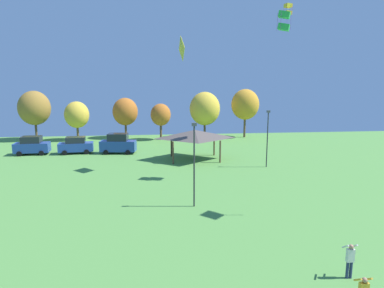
{
  "coord_description": "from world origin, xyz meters",
  "views": [
    {
      "loc": [
        -0.62,
        -0.38,
        9.28
      ],
      "look_at": [
        0.99,
        14.44,
        6.56
      ],
      "focal_mm": 32.0,
      "sensor_mm": 36.0,
      "label": 1
    }
  ],
  "objects_px": {
    "treeline_tree_1": "(77,115)",
    "treeline_tree_4": "(205,109)",
    "light_post_1": "(194,160)",
    "treeline_tree_2": "(125,112)",
    "light_post_0": "(267,135)",
    "kite_flying_0": "(182,49)",
    "kite_flying_3": "(284,21)",
    "park_pavilion": "(195,134)",
    "parked_car_leftmost": "(32,146)",
    "treeline_tree_0": "(34,108)",
    "treeline_tree_3": "(161,115)",
    "treeline_tree_5": "(245,105)",
    "parked_car_second_from_left": "(76,145)",
    "person_standing_near_foreground": "(350,259)",
    "kite_flying_5": "(288,9)",
    "parked_car_third_from_left": "(118,144)"
  },
  "relations": [
    {
      "from": "park_pavilion",
      "to": "treeline_tree_5",
      "type": "height_order",
      "value": "treeline_tree_5"
    },
    {
      "from": "person_standing_near_foreground",
      "to": "parked_car_leftmost",
      "type": "distance_m",
      "value": 39.93
    },
    {
      "from": "parked_car_leftmost",
      "to": "treeline_tree_0",
      "type": "xyz_separation_m",
      "value": [
        -3.23,
        11.67,
        3.97
      ]
    },
    {
      "from": "treeline_tree_4",
      "to": "parked_car_second_from_left",
      "type": "bearing_deg",
      "value": -149.49
    },
    {
      "from": "treeline_tree_3",
      "to": "treeline_tree_5",
      "type": "distance_m",
      "value": 14.24
    },
    {
      "from": "kite_flying_5",
      "to": "treeline_tree_4",
      "type": "height_order",
      "value": "kite_flying_5"
    },
    {
      "from": "treeline_tree_1",
      "to": "treeline_tree_3",
      "type": "xyz_separation_m",
      "value": [
        13.31,
        -1.04,
        -0.04
      ]
    },
    {
      "from": "kite_flying_0",
      "to": "treeline_tree_2",
      "type": "distance_m",
      "value": 25.09
    },
    {
      "from": "kite_flying_5",
      "to": "parked_car_leftmost",
      "type": "distance_m",
      "value": 35.06
    },
    {
      "from": "treeline_tree_0",
      "to": "treeline_tree_4",
      "type": "height_order",
      "value": "treeline_tree_0"
    },
    {
      "from": "light_post_0",
      "to": "treeline_tree_5",
      "type": "height_order",
      "value": "treeline_tree_5"
    },
    {
      "from": "person_standing_near_foreground",
      "to": "light_post_1",
      "type": "relative_size",
      "value": 0.28
    },
    {
      "from": "kite_flying_3",
      "to": "person_standing_near_foreground",
      "type": "bearing_deg",
      "value": -98.6
    },
    {
      "from": "light_post_0",
      "to": "treeline_tree_0",
      "type": "bearing_deg",
      "value": 145.66
    },
    {
      "from": "treeline_tree_2",
      "to": "treeline_tree_4",
      "type": "xyz_separation_m",
      "value": [
        13.14,
        -1.23,
        0.49
      ]
    },
    {
      "from": "light_post_1",
      "to": "person_standing_near_foreground",
      "type": "bearing_deg",
      "value": -58.71
    },
    {
      "from": "kite_flying_3",
      "to": "light_post_0",
      "type": "height_order",
      "value": "kite_flying_3"
    },
    {
      "from": "parked_car_leftmost",
      "to": "treeline_tree_0",
      "type": "distance_m",
      "value": 12.74
    },
    {
      "from": "light_post_0",
      "to": "treeline_tree_4",
      "type": "xyz_separation_m",
      "value": [
        -3.88,
        20.69,
        1.34
      ]
    },
    {
      "from": "light_post_1",
      "to": "treeline_tree_1",
      "type": "relative_size",
      "value": 1.02
    },
    {
      "from": "light_post_0",
      "to": "treeline_tree_1",
      "type": "relative_size",
      "value": 1.01
    },
    {
      "from": "park_pavilion",
      "to": "treeline_tree_4",
      "type": "relative_size",
      "value": 0.92
    },
    {
      "from": "light_post_0",
      "to": "treeline_tree_0",
      "type": "xyz_separation_m",
      "value": [
        -31.22,
        21.33,
        1.62
      ]
    },
    {
      "from": "treeline_tree_3",
      "to": "treeline_tree_5",
      "type": "bearing_deg",
      "value": 4.29
    },
    {
      "from": "light_post_0",
      "to": "treeline_tree_2",
      "type": "bearing_deg",
      "value": 127.83
    },
    {
      "from": "parked_car_third_from_left",
      "to": "treeline_tree_0",
      "type": "bearing_deg",
      "value": 146.0
    },
    {
      "from": "parked_car_leftmost",
      "to": "parked_car_second_from_left",
      "type": "relative_size",
      "value": 0.96
    },
    {
      "from": "treeline_tree_2",
      "to": "parked_car_leftmost",
      "type": "bearing_deg",
      "value": -131.81
    },
    {
      "from": "treeline_tree_1",
      "to": "treeline_tree_3",
      "type": "relative_size",
      "value": 1.06
    },
    {
      "from": "light_post_1",
      "to": "treeline_tree_3",
      "type": "bearing_deg",
      "value": 93.57
    },
    {
      "from": "parked_car_third_from_left",
      "to": "kite_flying_5",
      "type": "bearing_deg",
      "value": -14.28
    },
    {
      "from": "treeline_tree_3",
      "to": "parked_car_third_from_left",
      "type": "bearing_deg",
      "value": -119.45
    },
    {
      "from": "kite_flying_3",
      "to": "treeline_tree_1",
      "type": "relative_size",
      "value": 0.28
    },
    {
      "from": "parked_car_leftmost",
      "to": "treeline_tree_5",
      "type": "bearing_deg",
      "value": 16.24
    },
    {
      "from": "kite_flying_0",
      "to": "park_pavilion",
      "type": "height_order",
      "value": "kite_flying_0"
    },
    {
      "from": "light_post_0",
      "to": "treeline_tree_2",
      "type": "relative_size",
      "value": 0.94
    },
    {
      "from": "light_post_0",
      "to": "treeline_tree_2",
      "type": "distance_m",
      "value": 27.77
    },
    {
      "from": "park_pavilion",
      "to": "treeline_tree_3",
      "type": "xyz_separation_m",
      "value": [
        -3.8,
        14.77,
        0.96
      ]
    },
    {
      "from": "kite_flying_0",
      "to": "treeline_tree_5",
      "type": "relative_size",
      "value": 0.3
    },
    {
      "from": "parked_car_leftmost",
      "to": "light_post_1",
      "type": "distance_m",
      "value": 28.09
    },
    {
      "from": "parked_car_second_from_left",
      "to": "treeline_tree_4",
      "type": "relative_size",
      "value": 0.59
    },
    {
      "from": "kite_flying_0",
      "to": "kite_flying_5",
      "type": "distance_m",
      "value": 12.7
    },
    {
      "from": "light_post_1",
      "to": "kite_flying_0",
      "type": "bearing_deg",
      "value": 90.18
    },
    {
      "from": "kite_flying_3",
      "to": "treeline_tree_4",
      "type": "xyz_separation_m",
      "value": [
        -3.39,
        25.36,
        -9.76
      ]
    },
    {
      "from": "light_post_1",
      "to": "treeline_tree_2",
      "type": "distance_m",
      "value": 34.0
    },
    {
      "from": "light_post_0",
      "to": "treeline_tree_0",
      "type": "distance_m",
      "value": 37.85
    },
    {
      "from": "person_standing_near_foreground",
      "to": "kite_flying_0",
      "type": "height_order",
      "value": "kite_flying_0"
    },
    {
      "from": "treeline_tree_1",
      "to": "treeline_tree_4",
      "type": "distance_m",
      "value": 20.66
    },
    {
      "from": "light_post_1",
      "to": "treeline_tree_0",
      "type": "relative_size",
      "value": 0.81
    },
    {
      "from": "parked_car_second_from_left",
      "to": "treeline_tree_4",
      "type": "height_order",
      "value": "treeline_tree_4"
    }
  ]
}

